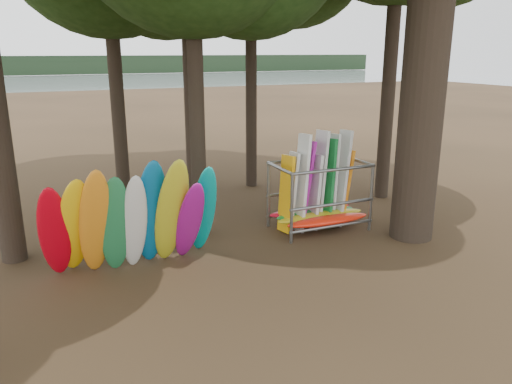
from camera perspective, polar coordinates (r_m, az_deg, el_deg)
name	(u,v)px	position (r m, az deg, el deg)	size (l,w,h in m)	color
ground	(273,261)	(12.64, 1.96, -7.93)	(120.00, 120.00, 0.00)	#47331E
lake	(76,91)	(70.78, -19.84, 10.83)	(160.00, 160.00, 0.00)	gray
far_shore	(57,65)	(120.56, -21.82, 13.31)	(160.00, 4.00, 4.00)	black
kayak_row	(133,221)	(11.91, -13.87, -3.20)	(4.18, 2.05, 3.00)	red
storage_rack	(319,197)	(14.74, 7.18, -0.57)	(2.83, 1.57, 2.89)	gray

